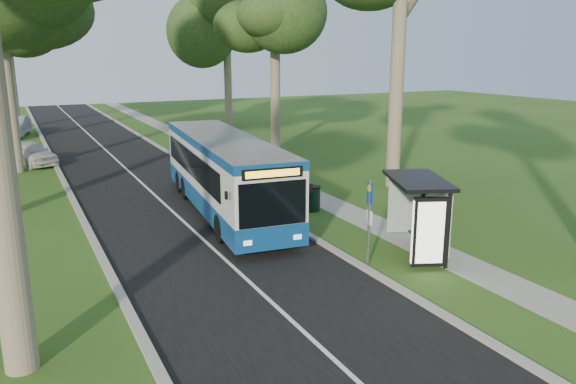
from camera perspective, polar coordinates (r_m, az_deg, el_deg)
name	(u,v)px	position (r m, az deg, el deg)	size (l,w,h in m)	color
ground	(321,244)	(19.46, 3.37, -5.31)	(120.00, 120.00, 0.00)	#2D4E18
road	(151,192)	(27.27, -13.71, -0.01)	(7.00, 100.00, 0.02)	black
kerb_east	(221,183)	(28.21, -6.79, 0.86)	(0.25, 100.00, 0.12)	#9E9B93
kerb_west	(73,199)	(26.75, -21.02, -0.71)	(0.25, 100.00, 0.12)	#9E9B93
centre_line	(151,192)	(27.27, -13.71, 0.02)	(0.12, 100.00, 0.01)	white
footpath	(276,179)	(29.33, -1.28, 1.37)	(1.50, 100.00, 0.02)	gray
bus	(225,174)	(22.92, -6.45, 1.82)	(3.62, 12.00, 3.13)	silver
bus_stop_sign	(369,214)	(17.20, 8.27, -2.22)	(0.12, 0.38, 2.69)	gray
bus_shelter	(429,204)	(18.16, 14.15, -1.20)	(2.62, 3.36, 2.56)	black
litter_bin	(313,198)	(23.30, 2.60, -0.66)	(0.60, 0.60, 1.05)	black
car_white	(31,153)	(36.11, -24.67, 3.62)	(1.67, 4.15, 1.42)	silver
car_silver	(14,127)	(48.98, -26.03, 5.99)	(1.67, 4.78, 1.57)	#A2A3A9
tree_west_e	(3,6)	(54.01, -26.95, 16.53)	(5.20, 5.20, 13.70)	#7A6B56
tree_east_d	(226,5)	(49.15, -6.32, 18.32)	(5.20, 5.20, 13.73)	#7A6B56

